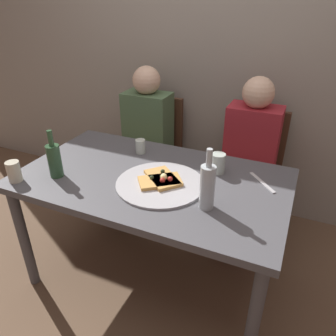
{
  "coord_description": "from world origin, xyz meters",
  "views": [
    {
      "loc": [
        0.71,
        -1.37,
        1.64
      ],
      "look_at": [
        0.08,
        0.04,
        0.79
      ],
      "focal_mm": 34.56,
      "sensor_mm": 36.0,
      "label": 1
    }
  ],
  "objects": [
    {
      "name": "table_knife",
      "position": [
        0.57,
        0.18,
        0.75
      ],
      "size": [
        0.16,
        0.17,
        0.01
      ],
      "primitive_type": "cube",
      "rotation": [
        0.0,
        0.0,
        2.32
      ],
      "color": "#B7B7BC",
      "rests_on": "dining_table"
    },
    {
      "name": "pizza_tray",
      "position": [
        0.08,
        -0.06,
        0.75
      ],
      "size": [
        0.47,
        0.47,
        0.01
      ],
      "primitive_type": "cylinder",
      "color": "#ADADB2",
      "rests_on": "dining_table"
    },
    {
      "name": "back_wall",
      "position": [
        0.0,
        1.09,
        1.3
      ],
      "size": [
        6.0,
        0.1,
        2.6
      ],
      "primitive_type": "cube",
      "color": "gray",
      "rests_on": "ground_plane"
    },
    {
      "name": "chair_left",
      "position": [
        -0.42,
        0.83,
        0.51
      ],
      "size": [
        0.44,
        0.44,
        0.9
      ],
      "rotation": [
        0.0,
        0.0,
        3.14
      ],
      "color": "#472D1E",
      "rests_on": "ground_plane"
    },
    {
      "name": "tumbler_far",
      "position": [
        -0.65,
        -0.34,
        0.8
      ],
      "size": [
        0.07,
        0.07,
        0.11
      ],
      "primitive_type": "cylinder",
      "color": "beige",
      "rests_on": "dining_table"
    },
    {
      "name": "guest_in_beanie",
      "position": [
        0.4,
        0.67,
        0.64
      ],
      "size": [
        0.36,
        0.56,
        1.17
      ],
      "rotation": [
        0.0,
        0.0,
        3.14
      ],
      "color": "maroon",
      "rests_on": "ground_plane"
    },
    {
      "name": "wine_bottle",
      "position": [
        -0.48,
        -0.2,
        0.84
      ],
      "size": [
        0.07,
        0.07,
        0.27
      ],
      "color": "#2D5133",
      "rests_on": "dining_table"
    },
    {
      "name": "guest_in_sweater",
      "position": [
        -0.42,
        0.67,
        0.64
      ],
      "size": [
        0.36,
        0.56,
        1.17
      ],
      "rotation": [
        0.0,
        0.0,
        3.14
      ],
      "color": "#4C6B47",
      "rests_on": "ground_plane"
    },
    {
      "name": "pizza_slice_last",
      "position": [
        0.08,
        -0.02,
        0.77
      ],
      "size": [
        0.25,
        0.24,
        0.05
      ],
      "color": "tan",
      "rests_on": "pizza_tray"
    },
    {
      "name": "ground_plane",
      "position": [
        0.0,
        0.0,
        0.0
      ],
      "size": [
        8.0,
        8.0,
        0.0
      ],
      "primitive_type": "plane",
      "color": "brown"
    },
    {
      "name": "beer_bottle",
      "position": [
        0.36,
        -0.15,
        0.86
      ],
      "size": [
        0.07,
        0.07,
        0.3
      ],
      "color": "#B2BCC1",
      "rests_on": "dining_table"
    },
    {
      "name": "wine_glass",
      "position": [
        -0.2,
        0.24,
        0.79
      ],
      "size": [
        0.06,
        0.06,
        0.09
      ],
      "primitive_type": "cylinder",
      "color": "#B7C6BC",
      "rests_on": "dining_table"
    },
    {
      "name": "chair_right",
      "position": [
        0.4,
        0.83,
        0.51
      ],
      "size": [
        0.44,
        0.44,
        0.9
      ],
      "rotation": [
        0.0,
        0.0,
        3.14
      ],
      "color": "#472D1E",
      "rests_on": "ground_plane"
    },
    {
      "name": "pizza_slice_extra",
      "position": [
        0.08,
        -0.06,
        0.77
      ],
      "size": [
        0.25,
        0.24,
        0.05
      ],
      "color": "tan",
      "rests_on": "pizza_tray"
    },
    {
      "name": "dining_table",
      "position": [
        0.0,
        0.0,
        0.66
      ],
      "size": [
        1.47,
        0.85,
        0.74
      ],
      "color": "#4C4C51",
      "rests_on": "ground_plane"
    },
    {
      "name": "tumbler_near",
      "position": [
        0.32,
        0.2,
        0.8
      ],
      "size": [
        0.08,
        0.08,
        0.11
      ],
      "primitive_type": "cylinder",
      "color": "#B7C6BC",
      "rests_on": "dining_table"
    }
  ]
}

